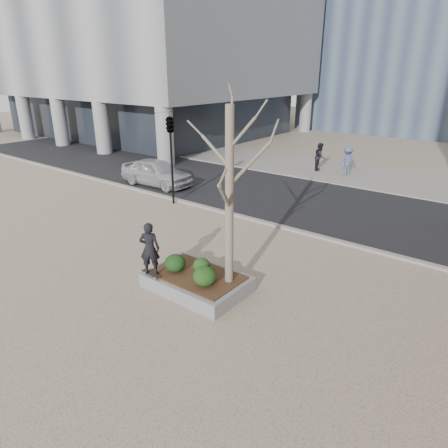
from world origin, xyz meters
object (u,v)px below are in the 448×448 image
Objects in this scene: planter at (197,282)px; skateboarder at (150,249)px; skateboard at (151,274)px; police_car at (156,172)px.

planter is 1.77m from skateboarder.
skateboard is 0.48× the size of skateboarder.
police_car is (-8.51, 8.25, 0.30)m from skateboard.
planter is 12.15m from police_car.
skateboard is (-1.10, -0.83, 0.26)m from planter.
planter is at bearing 42.22° from skateboard.
police_car reaches higher than planter.
skateboarder is (0.00, 0.00, 0.86)m from skateboard.
police_car is (-9.61, 7.42, 0.56)m from planter.
skateboarder is at bearing 0.00° from skateboard.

